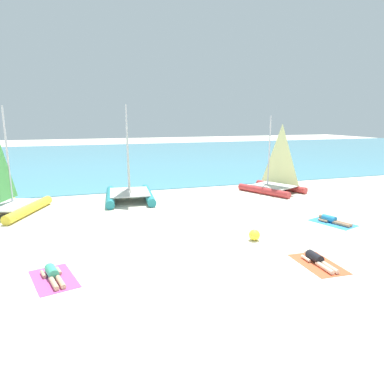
{
  "coord_description": "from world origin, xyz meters",
  "views": [
    {
      "loc": [
        -5.05,
        -9.87,
        4.64
      ],
      "look_at": [
        0.0,
        5.37,
        1.2
      ],
      "focal_mm": 32.83,
      "sensor_mm": 36.0,
      "label": 1
    }
  ],
  "objects_px": {
    "sunbather_left": "(53,274)",
    "beach_ball": "(254,235)",
    "sailboat_teal": "(129,187)",
    "sunbather_middle": "(317,259)",
    "sailboat_yellow": "(6,199)",
    "towel_right": "(333,223)",
    "towel_left": "(54,279)",
    "towel_middle": "(318,264)",
    "sunbather_right": "(332,220)",
    "sailboat_red": "(274,181)"
  },
  "relations": [
    {
      "from": "sunbather_left",
      "to": "beach_ball",
      "type": "xyz_separation_m",
      "value": [
        7.16,
        1.04,
        0.08
      ]
    },
    {
      "from": "sailboat_teal",
      "to": "sunbather_middle",
      "type": "relative_size",
      "value": 3.4
    },
    {
      "from": "sailboat_yellow",
      "to": "towel_right",
      "type": "height_order",
      "value": "sailboat_yellow"
    },
    {
      "from": "sailboat_yellow",
      "to": "beach_ball",
      "type": "relative_size",
      "value": 12.01
    },
    {
      "from": "sailboat_teal",
      "to": "beach_ball",
      "type": "height_order",
      "value": "sailboat_teal"
    },
    {
      "from": "towel_right",
      "to": "beach_ball",
      "type": "distance_m",
      "value": 4.5
    },
    {
      "from": "towel_left",
      "to": "towel_middle",
      "type": "relative_size",
      "value": 1.0
    },
    {
      "from": "towel_right",
      "to": "beach_ball",
      "type": "xyz_separation_m",
      "value": [
        -4.41,
        -0.9,
        0.21
      ]
    },
    {
      "from": "towel_middle",
      "to": "sailboat_yellow",
      "type": "bearing_deg",
      "value": 137.1
    },
    {
      "from": "sailboat_teal",
      "to": "sunbather_left",
      "type": "xyz_separation_m",
      "value": [
        -3.6,
        -9.15,
        -0.66
      ]
    },
    {
      "from": "towel_middle",
      "to": "sunbather_middle",
      "type": "bearing_deg",
      "value": 87.35
    },
    {
      "from": "sunbather_left",
      "to": "sunbather_right",
      "type": "xyz_separation_m",
      "value": [
        11.55,
        2.0,
        0.0
      ]
    },
    {
      "from": "beach_ball",
      "to": "sailboat_teal",
      "type": "bearing_deg",
      "value": 113.68
    },
    {
      "from": "sunbather_middle",
      "to": "beach_ball",
      "type": "distance_m",
      "value": 2.73
    },
    {
      "from": "sailboat_teal",
      "to": "sunbather_right",
      "type": "bearing_deg",
      "value": -36.18
    },
    {
      "from": "sunbather_left",
      "to": "towel_right",
      "type": "height_order",
      "value": "sunbather_left"
    },
    {
      "from": "towel_middle",
      "to": "sunbather_right",
      "type": "height_order",
      "value": "sunbather_right"
    },
    {
      "from": "towel_middle",
      "to": "beach_ball",
      "type": "xyz_separation_m",
      "value": [
        -0.89,
        2.64,
        0.21
      ]
    },
    {
      "from": "sailboat_teal",
      "to": "sailboat_red",
      "type": "xyz_separation_m",
      "value": [
        8.96,
        -0.59,
        -0.09
      ]
    },
    {
      "from": "sailboat_red",
      "to": "sunbather_right",
      "type": "relative_size",
      "value": 3.08
    },
    {
      "from": "sunbather_left",
      "to": "beach_ball",
      "type": "distance_m",
      "value": 7.24
    },
    {
      "from": "sailboat_yellow",
      "to": "sunbather_left",
      "type": "distance_m",
      "value": 8.58
    },
    {
      "from": "towel_middle",
      "to": "sunbather_right",
      "type": "relative_size",
      "value": 1.24
    },
    {
      "from": "sunbather_middle",
      "to": "sailboat_yellow",
      "type": "bearing_deg",
      "value": 139.95
    },
    {
      "from": "sailboat_teal",
      "to": "sailboat_red",
      "type": "bearing_deg",
      "value": 2.05
    },
    {
      "from": "towel_left",
      "to": "sunbather_left",
      "type": "relative_size",
      "value": 1.22
    },
    {
      "from": "sailboat_teal",
      "to": "towel_middle",
      "type": "height_order",
      "value": "sailboat_teal"
    },
    {
      "from": "sunbather_middle",
      "to": "towel_left",
      "type": "bearing_deg",
      "value": 172.27
    },
    {
      "from": "sailboat_red",
      "to": "sunbather_right",
      "type": "distance_m",
      "value": 6.67
    },
    {
      "from": "sailboat_yellow",
      "to": "sunbather_right",
      "type": "xyz_separation_m",
      "value": [
        14.03,
        -6.18,
        -0.64
      ]
    },
    {
      "from": "sailboat_teal",
      "to": "sailboat_yellow",
      "type": "height_order",
      "value": "sailboat_teal"
    },
    {
      "from": "sunbather_right",
      "to": "sailboat_teal",
      "type": "bearing_deg",
      "value": 120.08
    },
    {
      "from": "sailboat_teal",
      "to": "beach_ball",
      "type": "xyz_separation_m",
      "value": [
        3.56,
        -8.11,
        -0.58
      ]
    },
    {
      "from": "sailboat_teal",
      "to": "sunbather_left",
      "type": "bearing_deg",
      "value": -105.68
    },
    {
      "from": "sailboat_red",
      "to": "sailboat_yellow",
      "type": "xyz_separation_m",
      "value": [
        -15.04,
        -0.38,
        0.07
      ]
    },
    {
      "from": "towel_middle",
      "to": "towel_right",
      "type": "xyz_separation_m",
      "value": [
        3.52,
        3.54,
        0.0
      ]
    },
    {
      "from": "sunbather_left",
      "to": "sunbather_right",
      "type": "height_order",
      "value": "same"
    },
    {
      "from": "towel_middle",
      "to": "sunbather_middle",
      "type": "relative_size",
      "value": 1.21
    },
    {
      "from": "sailboat_red",
      "to": "sunbather_left",
      "type": "height_order",
      "value": "sailboat_red"
    },
    {
      "from": "sunbather_middle",
      "to": "towel_right",
      "type": "distance_m",
      "value": 4.95
    },
    {
      "from": "towel_middle",
      "to": "sunbather_middle",
      "type": "height_order",
      "value": "sunbather_middle"
    },
    {
      "from": "towel_right",
      "to": "sunbather_middle",
      "type": "bearing_deg",
      "value": -135.39
    },
    {
      "from": "towel_right",
      "to": "sailboat_yellow",
      "type": "bearing_deg",
      "value": 156.04
    },
    {
      "from": "sailboat_yellow",
      "to": "sailboat_teal",
      "type": "bearing_deg",
      "value": 31.22
    },
    {
      "from": "sailboat_yellow",
      "to": "sunbather_middle",
      "type": "xyz_separation_m",
      "value": [
        10.53,
        -9.72,
        -0.64
      ]
    },
    {
      "from": "towel_middle",
      "to": "towel_left",
      "type": "bearing_deg",
      "value": 169.16
    },
    {
      "from": "sunbather_right",
      "to": "beach_ball",
      "type": "relative_size",
      "value": 3.57
    },
    {
      "from": "sailboat_yellow",
      "to": "sunbather_middle",
      "type": "distance_m",
      "value": 14.35
    },
    {
      "from": "sailboat_teal",
      "to": "sunbather_middle",
      "type": "xyz_separation_m",
      "value": [
        4.45,
        -10.69,
        -0.66
      ]
    },
    {
      "from": "towel_left",
      "to": "sunbather_right",
      "type": "distance_m",
      "value": 11.72
    }
  ]
}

